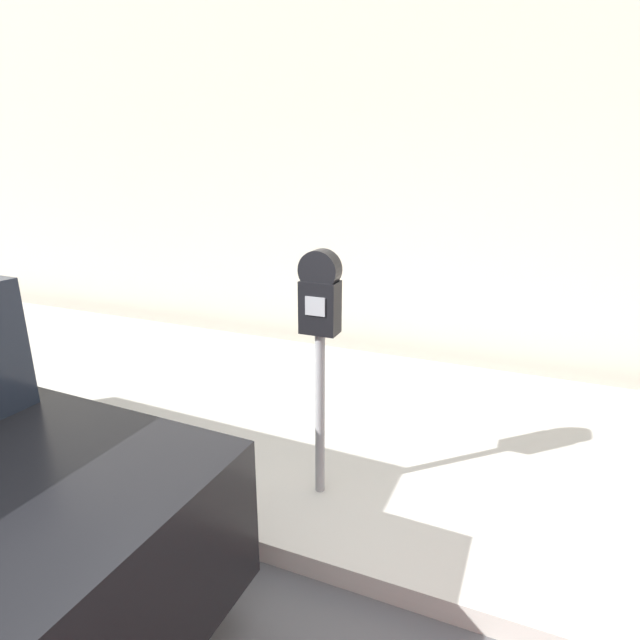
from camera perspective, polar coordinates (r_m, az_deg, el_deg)
The scene contains 3 objects.
sidewalk at distance 3.87m, azimuth 3.31°, elevation -11.91°, with size 24.00×2.80×0.12m.
building_facade at distance 5.19m, azimuth 11.22°, elevation 24.90°, with size 24.00×0.30×5.33m.
parking_meter at distance 2.62m, azimuth -0.00°, elevation 0.03°, with size 0.21×0.13×1.42m.
Camera 1 is at (1.09, -1.00, 1.95)m, focal length 28.00 mm.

